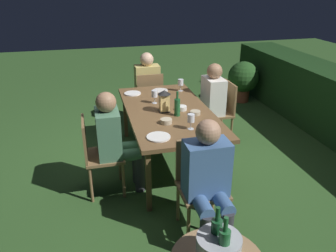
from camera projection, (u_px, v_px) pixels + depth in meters
The scene contains 24 objects.
ground_plane at pixel (168, 162), 4.33m from camera, with size 16.00×16.00×0.00m, color #2D5123.
dining_table at pixel (168, 113), 4.05m from camera, with size 1.95×0.99×0.73m.
chair_side_right_a at pixel (221, 109), 4.71m from camera, with size 0.42×0.40×0.87m.
person_in_cream at pixel (209, 100), 4.61m from camera, with size 0.38×0.47×1.15m.
chair_head_near at pixel (149, 97), 5.21m from camera, with size 0.40×0.42×0.87m.
person_in_mustard at pixel (147, 84), 5.32m from camera, with size 0.48×0.38×1.15m.
chair_side_left_b at pixel (97, 153), 3.54m from camera, with size 0.42×0.40×0.87m.
person_in_green at pixel (115, 138), 3.53m from camera, with size 0.38×0.47×1.15m.
chair_head_far at pixel (200, 181), 3.04m from camera, with size 0.40×0.42×0.87m.
person_in_blue at pixel (208, 179), 2.81m from camera, with size 0.48×0.38×1.15m.
lantern_centerpiece at pixel (164, 100), 3.91m from camera, with size 0.15×0.15×0.27m.
green_bottle_on_table at pixel (177, 107), 3.81m from camera, with size 0.07×0.07×0.29m.
wine_glass_a at pixel (181, 83), 4.64m from camera, with size 0.08×0.08×0.17m.
wine_glass_b at pixel (155, 94), 4.18m from camera, with size 0.08×0.08×0.17m.
wine_glass_c at pixel (191, 119), 3.46m from camera, with size 0.08×0.08×0.17m.
plate_a at pixel (160, 91), 4.68m from camera, with size 0.22×0.22×0.01m, color silver.
plate_b at pixel (158, 137), 3.32m from camera, with size 0.24×0.24×0.01m, color white.
plate_c at pixel (133, 93), 4.56m from camera, with size 0.23×0.23×0.01m, color white.
bowl_olives at pixel (207, 128), 3.48m from camera, with size 0.14×0.14×0.04m.
bowl_bread at pixel (182, 108), 4.00m from camera, with size 0.12×0.12×0.05m.
bowl_salad at pixel (166, 121), 3.64m from camera, with size 0.13×0.13×0.05m.
bowl_dip at pixel (195, 113), 3.87m from camera, with size 0.12×0.12×0.04m.
ice_bucket at pixel (219, 247), 1.90m from camera, with size 0.26×0.26×0.34m.
potted_plant_by_hedge at pixel (243, 78), 6.28m from camera, with size 0.58×0.58×0.77m.
Camera 1 is at (3.65, -0.91, 2.19)m, focal length 35.61 mm.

